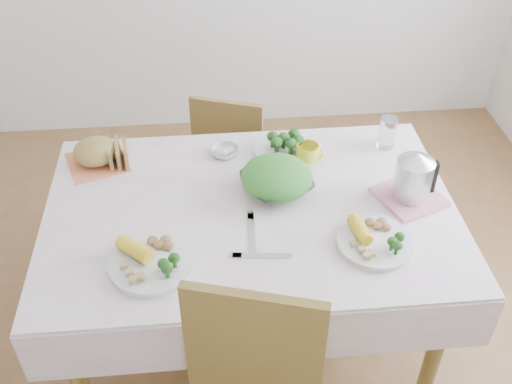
{
  "coord_description": "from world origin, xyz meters",
  "views": [
    {
      "loc": [
        -0.14,
        -1.65,
        2.19
      ],
      "look_at": [
        0.02,
        0.02,
        0.82
      ],
      "focal_mm": 42.0,
      "sensor_mm": 36.0,
      "label": 1
    }
  ],
  "objects": [
    {
      "name": "chair_far",
      "position": [
        -0.0,
        0.85,
        0.47
      ],
      "size": [
        0.46,
        0.46,
        0.8
      ],
      "primitive_type": "cube",
      "rotation": [
        0.0,
        0.0,
        2.81
      ],
      "color": "brown",
      "rests_on": "floor"
    },
    {
      "name": "tablecloth",
      "position": [
        0.0,
        0.0,
        0.76
      ],
      "size": [
        1.5,
        1.0,
        0.01
      ],
      "primitive_type": "cube",
      "color": "white",
      "rests_on": "dining_table"
    },
    {
      "name": "knife",
      "position": [
        0.02,
        -0.25,
        0.76
      ],
      "size": [
        0.2,
        0.04,
        0.0
      ],
      "primitive_type": "cube",
      "rotation": [
        0.0,
        0.0,
        1.46
      ],
      "color": "silver",
      "rests_on": "tablecloth"
    },
    {
      "name": "napkin",
      "position": [
        -0.59,
        0.34,
        0.76
      ],
      "size": [
        0.28,
        0.28,
        0.0
      ],
      "primitive_type": "cube",
      "rotation": [
        0.0,
        0.0,
        0.33
      ],
      "color": "#E57A4C",
      "rests_on": "tablecloth"
    },
    {
      "name": "yellow_mug",
      "position": [
        0.25,
        0.27,
        0.8
      ],
      "size": [
        0.13,
        0.13,
        0.08
      ],
      "primitive_type": "imported",
      "rotation": [
        0.0,
        0.0,
        -0.4
      ],
      "color": "yellow",
      "rests_on": "tablecloth"
    },
    {
      "name": "glass_tumbler",
      "position": [
        0.59,
        0.34,
        0.83
      ],
      "size": [
        0.09,
        0.09,
        0.14
      ],
      "primitive_type": "cylinder",
      "rotation": [
        0.0,
        0.0,
        0.27
      ],
      "color": "white",
      "rests_on": "tablecloth"
    },
    {
      "name": "dining_table",
      "position": [
        0.0,
        0.0,
        0.38
      ],
      "size": [
        1.4,
        0.9,
        0.75
      ],
      "primitive_type": "cube",
      "color": "brown",
      "rests_on": "floor"
    },
    {
      "name": "salad_bowl",
      "position": [
        0.1,
        0.09,
        0.79
      ],
      "size": [
        0.33,
        0.33,
        0.06
      ],
      "primitive_type": "imported",
      "rotation": [
        0.0,
        0.0,
        0.37
      ],
      "color": "white",
      "rests_on": "tablecloth"
    },
    {
      "name": "dinner_plate_left",
      "position": [
        -0.35,
        -0.26,
        0.77
      ],
      "size": [
        0.38,
        0.38,
        0.02
      ],
      "primitive_type": "cylinder",
      "rotation": [
        0.0,
        0.0,
        0.47
      ],
      "color": "white",
      "rests_on": "tablecloth"
    },
    {
      "name": "pink_tray",
      "position": [
        0.59,
        -0.0,
        0.77
      ],
      "size": [
        0.28,
        0.28,
        0.02
      ],
      "primitive_type": "cube",
      "rotation": [
        0.0,
        0.0,
        0.37
      ],
      "color": "pink",
      "rests_on": "tablecloth"
    },
    {
      "name": "fork_right",
      "position": [
        -0.01,
        -0.13,
        0.76
      ],
      "size": [
        0.03,
        0.2,
        0.0
      ],
      "primitive_type": "cube",
      "rotation": [
        0.0,
        0.0,
        -0.03
      ],
      "color": "silver",
      "rests_on": "tablecloth"
    },
    {
      "name": "electric_kettle",
      "position": [
        0.59,
        -0.0,
        0.88
      ],
      "size": [
        0.17,
        0.17,
        0.19
      ],
      "primitive_type": "cylinder",
      "rotation": [
        0.0,
        0.0,
        0.24
      ],
      "color": "#B2B5BA",
      "rests_on": "pink_tray"
    },
    {
      "name": "dinner_plate_right",
      "position": [
        0.4,
        -0.23,
        0.77
      ],
      "size": [
        0.31,
        0.31,
        0.02
      ],
      "primitive_type": "cylinder",
      "rotation": [
        0.0,
        0.0,
        -0.18
      ],
      "color": "white",
      "rests_on": "tablecloth"
    },
    {
      "name": "fruit_bowl",
      "position": [
        -0.08,
        0.34,
        0.78
      ],
      "size": [
        0.15,
        0.15,
        0.03
      ],
      "primitive_type": "imported",
      "rotation": [
        0.0,
        0.0,
        0.41
      ],
      "color": "white",
      "rests_on": "tablecloth"
    },
    {
      "name": "bread_loaf",
      "position": [
        -0.59,
        0.34,
        0.82
      ],
      "size": [
        0.18,
        0.17,
        0.1
      ],
      "primitive_type": "ellipsoid",
      "rotation": [
        0.0,
        0.0,
        0.05
      ],
      "color": "olive",
      "rests_on": "napkin"
    },
    {
      "name": "floor",
      "position": [
        0.0,
        0.0,
        0.0
      ],
      "size": [
        3.6,
        3.6,
        0.0
      ],
      "primitive_type": "plane",
      "color": "brown",
      "rests_on": "ground"
    },
    {
      "name": "broccoli_plate",
      "position": [
        0.16,
        0.34,
        0.77
      ],
      "size": [
        0.33,
        0.33,
        0.02
      ],
      "primitive_type": "cylinder",
      "rotation": [
        0.0,
        0.0,
        0.4
      ],
      "color": "beige",
      "rests_on": "tablecloth"
    }
  ]
}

